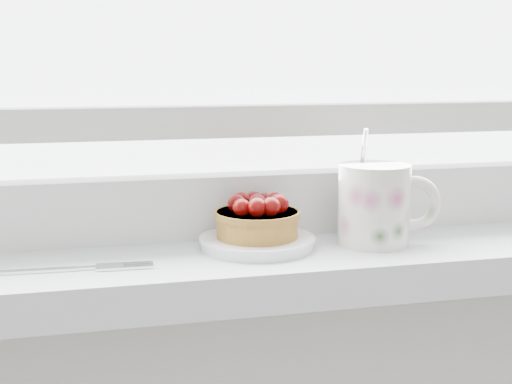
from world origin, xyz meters
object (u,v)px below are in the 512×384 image
object	(u,v)px
floral_mug	(377,203)
saucer	(257,242)
fork	(62,269)
raspberry_tart	(257,218)

from	to	relation	value
floral_mug	saucer	bearing A→B (deg)	173.61
saucer	floral_mug	world-z (taller)	floral_mug
saucer	fork	world-z (taller)	saucer
floral_mug	fork	xyz separation A→B (m)	(-0.33, -0.02, -0.04)
raspberry_tart	floral_mug	distance (m)	0.13
saucer	raspberry_tart	size ratio (longest dim) A/B	1.37
saucer	raspberry_tart	xyz separation A→B (m)	(0.00, -0.00, 0.03)
saucer	fork	size ratio (longest dim) A/B	0.72
saucer	raspberry_tart	distance (m)	0.03
fork	saucer	bearing A→B (deg)	10.61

